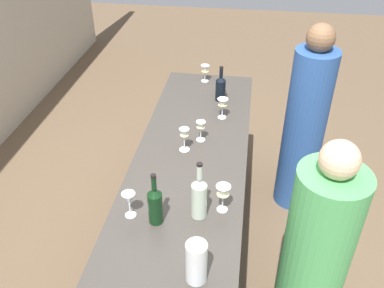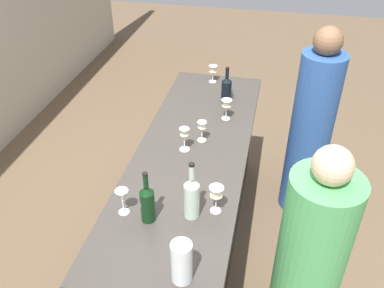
{
  "view_description": "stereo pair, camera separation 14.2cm",
  "coord_description": "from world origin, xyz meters",
  "px_view_note": "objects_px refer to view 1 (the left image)",
  "views": [
    {
      "loc": [
        -2.14,
        -0.32,
        2.47
      ],
      "look_at": [
        0.0,
        0.0,
        0.96
      ],
      "focal_mm": 38.98,
      "sensor_mm": 36.0,
      "label": 1
    },
    {
      "loc": [
        -2.11,
        -0.46,
        2.47
      ],
      "look_at": [
        0.0,
        0.0,
        0.96
      ],
      "focal_mm": 38.98,
      "sensor_mm": 36.0,
      "label": 2
    }
  ],
  "objects_px": {
    "person_center_guest": "(304,128)",
    "person_left_guest": "(315,257)",
    "wine_bottle_leftmost_dark_green": "(155,204)",
    "wine_glass_far_left": "(205,70)",
    "wine_bottle_center_near_black": "(221,88)",
    "wine_glass_far_right": "(129,199)",
    "water_pitcher": "(196,262)",
    "wine_glass_far_center": "(184,135)",
    "wine_glass_near_left": "(223,194)",
    "wine_bottle_second_left_clear_pale": "(199,196)",
    "wine_glass_near_right": "(201,127)",
    "wine_glass_near_center": "(223,104)"
  },
  "relations": [
    {
      "from": "wine_glass_near_center",
      "to": "wine_glass_far_right",
      "type": "xyz_separation_m",
      "value": [
        -1.06,
        0.39,
        0.0
      ]
    },
    {
      "from": "wine_bottle_leftmost_dark_green",
      "to": "wine_glass_near_center",
      "type": "xyz_separation_m",
      "value": [
        1.08,
        -0.25,
        -0.01
      ]
    },
    {
      "from": "wine_bottle_second_left_clear_pale",
      "to": "person_left_guest",
      "type": "distance_m",
      "value": 0.76
    },
    {
      "from": "wine_bottle_leftmost_dark_green",
      "to": "wine_glass_near_left",
      "type": "bearing_deg",
      "value": -68.05
    },
    {
      "from": "wine_bottle_second_left_clear_pale",
      "to": "water_pitcher",
      "type": "distance_m",
      "value": 0.4
    },
    {
      "from": "wine_glass_near_left",
      "to": "water_pitcher",
      "type": "xyz_separation_m",
      "value": [
        -0.45,
        0.08,
        -0.0
      ]
    },
    {
      "from": "wine_glass_near_center",
      "to": "wine_glass_near_right",
      "type": "xyz_separation_m",
      "value": [
        -0.31,
        0.12,
        -0.01
      ]
    },
    {
      "from": "wine_bottle_second_left_clear_pale",
      "to": "person_center_guest",
      "type": "xyz_separation_m",
      "value": [
        1.24,
        -0.66,
        -0.31
      ]
    },
    {
      "from": "wine_glass_far_left",
      "to": "person_center_guest",
      "type": "distance_m",
      "value": 0.93
    },
    {
      "from": "water_pitcher",
      "to": "wine_bottle_center_near_black",
      "type": "bearing_deg",
      "value": 1.6
    },
    {
      "from": "water_pitcher",
      "to": "person_left_guest",
      "type": "bearing_deg",
      "value": -54.26
    },
    {
      "from": "person_center_guest",
      "to": "wine_glass_far_right",
      "type": "bearing_deg",
      "value": 71.45
    },
    {
      "from": "wine_bottle_second_left_clear_pale",
      "to": "wine_glass_far_center",
      "type": "relative_size",
      "value": 2.13
    },
    {
      "from": "wine_glass_far_left",
      "to": "water_pitcher",
      "type": "distance_m",
      "value": 1.97
    },
    {
      "from": "person_center_guest",
      "to": "person_left_guest",
      "type": "bearing_deg",
      "value": 108.84
    },
    {
      "from": "wine_glass_far_left",
      "to": "wine_glass_near_center",
      "type": "bearing_deg",
      "value": -161.03
    },
    {
      "from": "wine_bottle_center_near_black",
      "to": "wine_glass_near_right",
      "type": "height_order",
      "value": "wine_bottle_center_near_black"
    },
    {
      "from": "wine_bottle_center_near_black",
      "to": "wine_glass_near_right",
      "type": "distance_m",
      "value": 0.57
    },
    {
      "from": "wine_bottle_center_near_black",
      "to": "wine_glass_far_center",
      "type": "bearing_deg",
      "value": 166.56
    },
    {
      "from": "wine_glass_near_center",
      "to": "person_left_guest",
      "type": "height_order",
      "value": "person_left_guest"
    },
    {
      "from": "wine_glass_far_left",
      "to": "wine_glass_far_center",
      "type": "relative_size",
      "value": 0.89
    },
    {
      "from": "wine_glass_far_center",
      "to": "wine_glass_near_right",
      "type": "bearing_deg",
      "value": -35.26
    },
    {
      "from": "person_center_guest",
      "to": "wine_bottle_center_near_black",
      "type": "bearing_deg",
      "value": 17.35
    },
    {
      "from": "wine_glass_far_center",
      "to": "wine_glass_far_left",
      "type": "bearing_deg",
      "value": -0.58
    },
    {
      "from": "person_left_guest",
      "to": "person_center_guest",
      "type": "distance_m",
      "value": 1.2
    },
    {
      "from": "wine_glass_far_left",
      "to": "wine_glass_far_right",
      "type": "relative_size",
      "value": 0.94
    },
    {
      "from": "wine_bottle_leftmost_dark_green",
      "to": "wine_glass_near_center",
      "type": "bearing_deg",
      "value": -12.82
    },
    {
      "from": "wine_bottle_leftmost_dark_green",
      "to": "wine_glass_near_left",
      "type": "relative_size",
      "value": 1.88
    },
    {
      "from": "wine_glass_near_left",
      "to": "person_left_guest",
      "type": "distance_m",
      "value": 0.65
    },
    {
      "from": "wine_bottle_center_near_black",
      "to": "wine_glass_near_right",
      "type": "relative_size",
      "value": 1.95
    },
    {
      "from": "wine_glass_near_right",
      "to": "person_left_guest",
      "type": "xyz_separation_m",
      "value": [
        -0.66,
        -0.73,
        -0.36
      ]
    },
    {
      "from": "wine_bottle_leftmost_dark_green",
      "to": "person_left_guest",
      "type": "distance_m",
      "value": 0.94
    },
    {
      "from": "person_left_guest",
      "to": "wine_bottle_center_near_black",
      "type": "bearing_deg",
      "value": -80.42
    },
    {
      "from": "wine_glass_near_left",
      "to": "person_center_guest",
      "type": "distance_m",
      "value": 1.33
    },
    {
      "from": "wine_glass_far_right",
      "to": "person_center_guest",
      "type": "bearing_deg",
      "value": -38.09
    },
    {
      "from": "wine_glass_near_right",
      "to": "wine_glass_far_left",
      "type": "height_order",
      "value": "same"
    },
    {
      "from": "wine_bottle_leftmost_dark_green",
      "to": "wine_bottle_second_left_clear_pale",
      "type": "height_order",
      "value": "wine_bottle_second_left_clear_pale"
    },
    {
      "from": "wine_bottle_second_left_clear_pale",
      "to": "wine_glass_far_center",
      "type": "distance_m",
      "value": 0.6
    },
    {
      "from": "wine_bottle_center_near_black",
      "to": "wine_glass_near_center",
      "type": "bearing_deg",
      "value": -171.65
    },
    {
      "from": "wine_glass_near_center",
      "to": "wine_glass_near_right",
      "type": "distance_m",
      "value": 0.33
    },
    {
      "from": "wine_bottle_leftmost_dark_green",
      "to": "wine_glass_near_center",
      "type": "distance_m",
      "value": 1.11
    },
    {
      "from": "wine_glass_far_left",
      "to": "water_pitcher",
      "type": "relative_size",
      "value": 0.66
    },
    {
      "from": "wine_bottle_leftmost_dark_green",
      "to": "water_pitcher",
      "type": "xyz_separation_m",
      "value": [
        -0.32,
        -0.25,
        -0.01
      ]
    },
    {
      "from": "wine_bottle_leftmost_dark_green",
      "to": "wine_glass_far_left",
      "type": "height_order",
      "value": "wine_bottle_leftmost_dark_green"
    },
    {
      "from": "wine_glass_far_left",
      "to": "wine_glass_far_right",
      "type": "bearing_deg",
      "value": 173.15
    },
    {
      "from": "wine_bottle_center_near_black",
      "to": "wine_glass_near_left",
      "type": "bearing_deg",
      "value": -174.18
    },
    {
      "from": "wine_bottle_second_left_clear_pale",
      "to": "wine_glass_far_left",
      "type": "distance_m",
      "value": 1.57
    },
    {
      "from": "wine_bottle_second_left_clear_pale",
      "to": "wine_glass_near_right",
      "type": "bearing_deg",
      "value": 6.77
    },
    {
      "from": "wine_bottle_center_near_black",
      "to": "wine_glass_far_right",
      "type": "bearing_deg",
      "value": 165.14
    },
    {
      "from": "wine_glass_near_center",
      "to": "water_pitcher",
      "type": "xyz_separation_m",
      "value": [
        -1.4,
        -0.01,
        -0.0
      ]
    }
  ]
}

